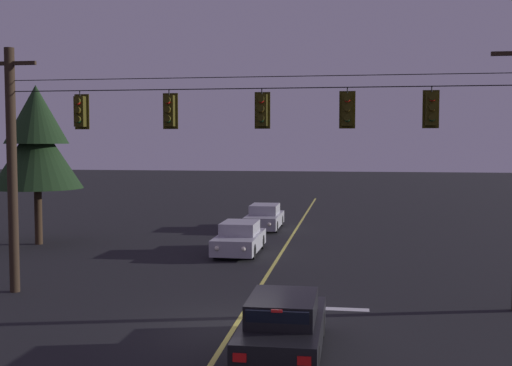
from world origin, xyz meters
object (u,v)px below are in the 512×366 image
at_px(traffic_light_leftmost, 80,111).
at_px(car_waiting_near_lane, 283,326).
at_px(car_oncoming_trailing, 264,218).
at_px(traffic_light_left_inner, 169,111).
at_px(traffic_light_centre, 262,110).
at_px(traffic_light_right_inner, 347,109).
at_px(tree_verge_near, 37,142).
at_px(car_oncoming_lead, 239,239).
at_px(traffic_light_rightmost, 432,109).

relative_size(traffic_light_leftmost, car_waiting_near_lane, 0.28).
relative_size(traffic_light_leftmost, car_oncoming_trailing, 0.28).
relative_size(traffic_light_left_inner, car_oncoming_trailing, 0.28).
height_order(car_waiting_near_lane, car_oncoming_trailing, same).
height_order(traffic_light_centre, traffic_light_right_inner, same).
height_order(car_waiting_near_lane, tree_verge_near, tree_verge_near).
xyz_separation_m(traffic_light_leftmost, traffic_light_centre, (5.83, 0.00, 0.00)).
relative_size(traffic_light_right_inner, car_oncoming_trailing, 0.28).
height_order(traffic_light_leftmost, car_waiting_near_lane, traffic_light_leftmost).
height_order(traffic_light_leftmost, car_oncoming_lead, traffic_light_leftmost).
distance_m(car_oncoming_lead, car_oncoming_trailing, 7.88).
bearing_deg(car_oncoming_lead, traffic_light_right_inner, -60.27).
relative_size(car_oncoming_lead, car_oncoming_trailing, 1.00).
bearing_deg(car_oncoming_trailing, car_oncoming_lead, -90.31).
bearing_deg(car_oncoming_trailing, traffic_light_centre, -82.54).
distance_m(traffic_light_left_inner, car_oncoming_lead, 9.83).
distance_m(traffic_light_right_inner, tree_verge_near, 17.43).
xyz_separation_m(traffic_light_left_inner, traffic_light_right_inner, (5.48, 0.00, 0.00)).
relative_size(traffic_light_left_inner, traffic_light_rightmost, 1.00).
bearing_deg(traffic_light_rightmost, traffic_light_left_inner, 180.00).
distance_m(traffic_light_centre, traffic_light_rightmost, 5.01).
xyz_separation_m(traffic_light_leftmost, traffic_light_right_inner, (8.40, 0.00, 0.00)).
xyz_separation_m(traffic_light_leftmost, traffic_light_left_inner, (2.92, 0.00, 0.00)).
height_order(traffic_light_right_inner, car_oncoming_lead, traffic_light_right_inner).
bearing_deg(traffic_light_rightmost, traffic_light_leftmost, 180.00).
bearing_deg(traffic_light_right_inner, traffic_light_rightmost, 0.00).
height_order(traffic_light_left_inner, car_oncoming_trailing, traffic_light_left_inner).
distance_m(traffic_light_right_inner, traffic_light_rightmost, 2.44).
bearing_deg(traffic_light_rightmost, car_oncoming_lead, 130.87).
xyz_separation_m(traffic_light_left_inner, car_waiting_near_lane, (4.08, -4.76, -5.24)).
bearing_deg(traffic_light_rightmost, tree_verge_near, 151.65).
height_order(traffic_light_right_inner, car_waiting_near_lane, traffic_light_right_inner).
bearing_deg(traffic_light_right_inner, traffic_light_leftmost, 180.00).
bearing_deg(car_waiting_near_lane, traffic_light_rightmost, 51.12).
xyz_separation_m(traffic_light_rightmost, car_oncoming_trailing, (-7.13, 16.17, -5.24)).
bearing_deg(traffic_light_leftmost, traffic_light_right_inner, 0.00).
bearing_deg(car_oncoming_lead, traffic_light_left_inner, -95.16).
bearing_deg(car_waiting_near_lane, traffic_light_centre, 103.85).
distance_m(traffic_light_leftmost, car_waiting_near_lane, 9.96).
bearing_deg(tree_verge_near, traffic_light_left_inner, -45.03).
distance_m(traffic_light_leftmost, car_oncoming_trailing, 17.40).
xyz_separation_m(traffic_light_left_inner, traffic_light_centre, (2.91, 0.00, 0.00)).
xyz_separation_m(traffic_light_rightmost, tree_verge_near, (-17.17, 9.26, -0.98)).
bearing_deg(traffic_light_leftmost, traffic_light_left_inner, 0.00).
relative_size(traffic_light_centre, traffic_light_rightmost, 1.00).
bearing_deg(car_oncoming_trailing, tree_verge_near, -145.49).
xyz_separation_m(traffic_light_leftmost, traffic_light_rightmost, (10.84, 0.00, 0.00)).
height_order(traffic_light_centre, traffic_light_rightmost, same).
distance_m(traffic_light_left_inner, traffic_light_rightmost, 7.92).
xyz_separation_m(traffic_light_leftmost, car_oncoming_lead, (3.67, 8.28, -5.24)).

